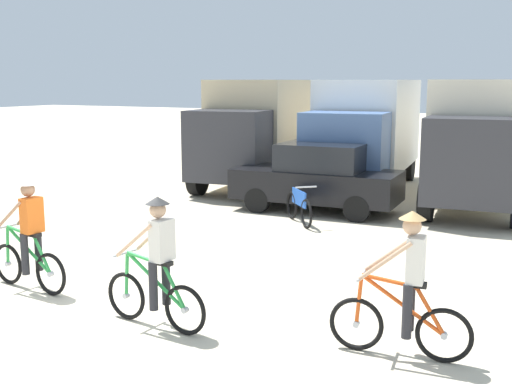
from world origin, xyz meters
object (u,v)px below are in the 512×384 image
object	(u,v)px
box_truck_tan_camper	(262,126)
cyclist_cowboy_hat	(157,268)
cyclist_near_camera	(406,290)
bicycle_spare	(299,207)
box_truck_white_box	(366,129)
box_truck_cream_rv	(481,135)
sedan_parked	(318,178)
cyclist_orange_shirt	(29,239)

from	to	relation	value
box_truck_tan_camper	cyclist_cowboy_hat	bearing A→B (deg)	-70.03
cyclist_near_camera	bicycle_spare	world-z (taller)	cyclist_near_camera
box_truck_white_box	cyclist_near_camera	distance (m)	12.35
box_truck_cream_rv	sedan_parked	world-z (taller)	box_truck_cream_rv
sedan_parked	box_truck_white_box	bearing A→B (deg)	89.48
box_truck_cream_rv	bicycle_spare	size ratio (longest dim) A/B	5.24
box_truck_white_box	sedan_parked	world-z (taller)	box_truck_white_box
box_truck_white_box	sedan_parked	size ratio (longest dim) A/B	1.63
box_truck_tan_camper	cyclist_orange_shirt	xyz separation A→B (m)	(1.52, -11.36, -1.03)
cyclist_cowboy_hat	cyclist_orange_shirt	bearing A→B (deg)	172.23
box_truck_tan_camper	cyclist_cowboy_hat	distance (m)	12.52
cyclist_orange_shirt	cyclist_near_camera	xyz separation A→B (m)	(5.95, 0.21, 0.00)
box_truck_cream_rv	cyclist_cowboy_hat	xyz separation A→B (m)	(-2.56, -11.17, -1.03)
box_truck_cream_rv	box_truck_tan_camper	bearing A→B (deg)	175.28
box_truck_cream_rv	cyclist_cowboy_hat	world-z (taller)	box_truck_cream_rv
box_truck_tan_camper	cyclist_near_camera	size ratio (longest dim) A/B	3.83
cyclist_cowboy_hat	box_truck_white_box	bearing A→B (deg)	94.30
box_truck_white_box	cyclist_orange_shirt	xyz separation A→B (m)	(-1.83, -11.80, -1.03)
box_truck_tan_camper	box_truck_white_box	world-z (taller)	same
box_truck_cream_rv	cyclist_near_camera	size ratio (longest dim) A/B	3.81
box_truck_tan_camper	cyclist_orange_shirt	world-z (taller)	box_truck_tan_camper
cyclist_orange_shirt	box_truck_cream_rv	bearing A→B (deg)	63.84
box_truck_tan_camper	box_truck_cream_rv	size ratio (longest dim) A/B	1.01
bicycle_spare	cyclist_cowboy_hat	bearing A→B (deg)	-83.10
cyclist_near_camera	bicycle_spare	bearing A→B (deg)	123.11
box_truck_tan_camper	bicycle_spare	bearing A→B (deg)	-55.30
sedan_parked	cyclist_near_camera	bearing A→B (deg)	-61.62
cyclist_near_camera	box_truck_cream_rv	bearing A→B (deg)	93.49
cyclist_cowboy_hat	cyclist_near_camera	bearing A→B (deg)	10.35
box_truck_white_box	bicycle_spare	xyz separation A→B (m)	(0.10, -5.42, -1.48)
box_truck_tan_camper	box_truck_cream_rv	xyz separation A→B (m)	(6.82, -0.56, 0.00)
sedan_parked	cyclist_cowboy_hat	world-z (taller)	cyclist_cowboy_hat
sedan_parked	box_truck_tan_camper	bearing A→B (deg)	133.81
sedan_parked	bicycle_spare	bearing A→B (deg)	-85.01
box_truck_tan_camper	cyclist_near_camera	bearing A→B (deg)	-56.18
cyclist_orange_shirt	cyclist_near_camera	distance (m)	5.95
box_truck_tan_camper	cyclist_orange_shirt	distance (m)	11.50
sedan_parked	cyclist_cowboy_hat	distance (m)	8.33
cyclist_near_camera	box_truck_white_box	bearing A→B (deg)	109.57
box_truck_cream_rv	cyclist_orange_shirt	xyz separation A→B (m)	(-5.30, -10.79, -1.03)
box_truck_white_box	cyclist_near_camera	xyz separation A→B (m)	(4.12, -11.59, -1.03)
box_truck_tan_camper	box_truck_white_box	bearing A→B (deg)	7.58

